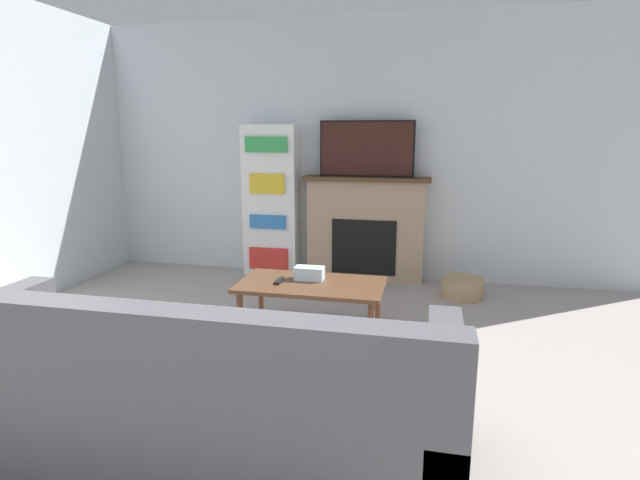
{
  "coord_description": "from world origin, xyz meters",
  "views": [
    {
      "loc": [
        0.89,
        -1.35,
        1.55
      ],
      "look_at": [
        0.05,
        2.41,
        0.71
      ],
      "focal_mm": 28.0,
      "sensor_mm": 36.0,
      "label": 1
    }
  ],
  "objects_px": {
    "coffee_table": "(311,290)",
    "bookshelf": "(271,201)",
    "fireplace": "(365,228)",
    "tv": "(367,149)",
    "storage_basket": "(463,288)",
    "couch": "(188,397)"
  },
  "relations": [
    {
      "from": "tv",
      "to": "couch",
      "type": "distance_m",
      "value": 3.34
    },
    {
      "from": "fireplace",
      "to": "storage_basket",
      "type": "height_order",
      "value": "fireplace"
    },
    {
      "from": "tv",
      "to": "storage_basket",
      "type": "distance_m",
      "value": 1.67
    },
    {
      "from": "fireplace",
      "to": "coffee_table",
      "type": "height_order",
      "value": "fireplace"
    },
    {
      "from": "bookshelf",
      "to": "storage_basket",
      "type": "height_order",
      "value": "bookshelf"
    },
    {
      "from": "tv",
      "to": "coffee_table",
      "type": "relative_size",
      "value": 0.89
    },
    {
      "from": "bookshelf",
      "to": "storage_basket",
      "type": "distance_m",
      "value": 2.18
    },
    {
      "from": "couch",
      "to": "bookshelf",
      "type": "bearing_deg",
      "value": 100.55
    },
    {
      "from": "fireplace",
      "to": "couch",
      "type": "xyz_separation_m",
      "value": [
        -0.44,
        -3.15,
        -0.25
      ]
    },
    {
      "from": "bookshelf",
      "to": "storage_basket",
      "type": "xyz_separation_m",
      "value": [
        2.02,
        -0.38,
        -0.72
      ]
    },
    {
      "from": "coffee_table",
      "to": "storage_basket",
      "type": "bearing_deg",
      "value": 47.29
    },
    {
      "from": "fireplace",
      "to": "tv",
      "type": "relative_size",
      "value": 1.37
    },
    {
      "from": "tv",
      "to": "couch",
      "type": "xyz_separation_m",
      "value": [
        -0.44,
        -3.13,
        -1.08
      ]
    },
    {
      "from": "fireplace",
      "to": "storage_basket",
      "type": "distance_m",
      "value": 1.17
    },
    {
      "from": "tv",
      "to": "bookshelf",
      "type": "relative_size",
      "value": 0.6
    },
    {
      "from": "coffee_table",
      "to": "bookshelf",
      "type": "distance_m",
      "value": 1.91
    },
    {
      "from": "couch",
      "to": "coffee_table",
      "type": "distance_m",
      "value": 1.49
    },
    {
      "from": "tv",
      "to": "bookshelf",
      "type": "bearing_deg",
      "value": -179.85
    },
    {
      "from": "tv",
      "to": "storage_basket",
      "type": "height_order",
      "value": "tv"
    },
    {
      "from": "bookshelf",
      "to": "fireplace",
      "type": "bearing_deg",
      "value": 1.26
    },
    {
      "from": "fireplace",
      "to": "couch",
      "type": "bearing_deg",
      "value": -98.03
    },
    {
      "from": "fireplace",
      "to": "couch",
      "type": "relative_size",
      "value": 0.52
    }
  ]
}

